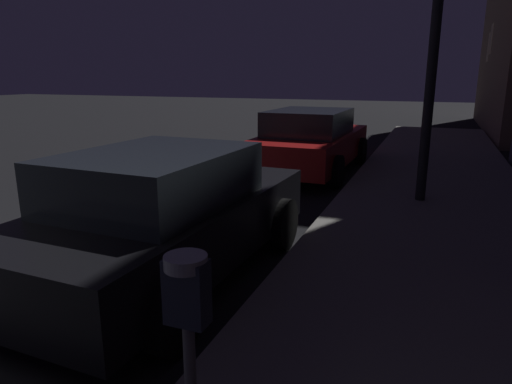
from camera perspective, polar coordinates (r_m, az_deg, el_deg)
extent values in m
cube|color=#232838|center=(2.06, -8.63, -12.24)|extent=(0.19, 0.11, 0.30)
cylinder|color=#999EA5|center=(2.00, -8.78, -8.65)|extent=(0.19, 0.19, 0.06)
cube|color=black|center=(2.06, -10.04, -10.95)|extent=(0.01, 0.08, 0.11)
cube|color=black|center=(5.13, -10.86, -4.19)|extent=(1.87, 4.10, 0.64)
cube|color=#1E2328|center=(4.83, -12.39, 1.72)|extent=(1.59, 2.11, 0.56)
cylinder|color=black|center=(6.66, -10.95, -2.02)|extent=(0.24, 0.67, 0.66)
cylinder|color=black|center=(5.89, 3.26, -3.97)|extent=(0.24, 0.67, 0.66)
cylinder|color=black|center=(4.93, -27.71, -9.42)|extent=(0.24, 0.67, 0.66)
cylinder|color=black|center=(3.82, -10.35, -14.84)|extent=(0.24, 0.67, 0.66)
cube|color=maroon|center=(10.68, 6.86, 5.61)|extent=(1.89, 4.48, 0.64)
cube|color=#1E2328|center=(10.40, 6.62, 8.60)|extent=(1.63, 2.21, 0.56)
cylinder|color=black|center=(12.29, 4.47, 5.68)|extent=(0.23, 0.66, 0.66)
cylinder|color=black|center=(11.86, 12.92, 5.04)|extent=(0.23, 0.66, 0.66)
cylinder|color=black|center=(9.74, -0.60, 3.43)|extent=(0.23, 0.66, 0.66)
cylinder|color=black|center=(9.19, 9.95, 2.55)|extent=(0.23, 0.66, 0.66)
cylinder|color=black|center=(7.93, 21.46, 17.91)|extent=(0.16, 0.16, 5.30)
cube|color=#F2D17F|center=(21.78, 27.37, 16.61)|extent=(0.06, 0.90, 1.20)
cube|color=#F2D17F|center=(22.55, 27.10, 15.79)|extent=(0.06, 0.90, 1.20)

